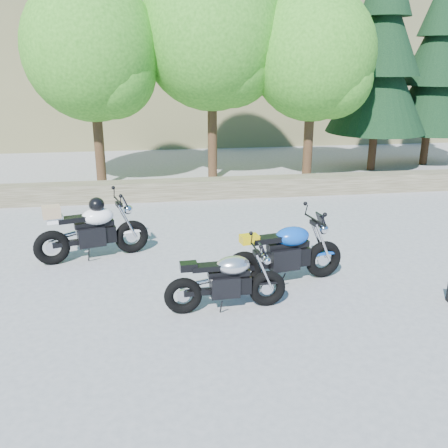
{
  "coord_description": "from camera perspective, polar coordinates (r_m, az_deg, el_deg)",
  "views": [
    {
      "loc": [
        -1.0,
        -7.33,
        3.57
      ],
      "look_at": [
        0.2,
        1.0,
        0.75
      ],
      "focal_mm": 40.0,
      "sensor_mm": 36.0,
      "label": 1
    }
  ],
  "objects": [
    {
      "name": "ground",
      "position": [
        8.21,
        -0.39,
        -7.23
      ],
      "size": [
        90.0,
        90.0,
        0.0
      ],
      "primitive_type": "plane",
      "color": "gray",
      "rests_on": "ground"
    },
    {
      "name": "stone_wall",
      "position": [
        13.29,
        -3.64,
        4.01
      ],
      "size": [
        22.0,
        0.55,
        0.5
      ],
      "primitive_type": "cube",
      "color": "#4E4734",
      "rests_on": "ground"
    },
    {
      "name": "tree_decid_left",
      "position": [
        14.53,
        -14.45,
        18.22
      ],
      "size": [
        3.67,
        3.67,
        5.62
      ],
      "color": "#382314",
      "rests_on": "ground"
    },
    {
      "name": "tree_decid_mid",
      "position": [
        15.0,
        -0.96,
        20.31
      ],
      "size": [
        4.08,
        4.08,
        6.24
      ],
      "color": "#382314",
      "rests_on": "ground"
    },
    {
      "name": "tree_decid_right",
      "position": [
        15.02,
        10.57,
        17.95
      ],
      "size": [
        3.54,
        3.54,
        5.41
      ],
      "color": "#382314",
      "rests_on": "ground"
    },
    {
      "name": "conifer_near",
      "position": [
        17.12,
        17.56,
        18.08
      ],
      "size": [
        3.17,
        3.17,
        7.06
      ],
      "color": "#382314",
      "rests_on": "ground"
    },
    {
      "name": "conifer_far",
      "position": [
        18.67,
        22.98,
        16.2
      ],
      "size": [
        2.82,
        2.82,
        6.27
      ],
      "color": "#382314",
      "rests_on": "ground"
    },
    {
      "name": "silver_bike",
      "position": [
        7.35,
        0.32,
        -6.61
      ],
      "size": [
        1.83,
        0.58,
        0.92
      ],
      "rotation": [
        0.0,
        0.0,
        0.05
      ],
      "color": "black",
      "rests_on": "ground"
    },
    {
      "name": "white_bike",
      "position": [
        9.46,
        -14.92,
        -0.6
      ],
      "size": [
        2.07,
        0.82,
        1.16
      ],
      "rotation": [
        0.0,
        0.0,
        0.27
      ],
      "color": "black",
      "rests_on": "ground"
    },
    {
      "name": "blue_bike",
      "position": [
        8.23,
        7.05,
        -3.4
      ],
      "size": [
        2.1,
        0.7,
        1.06
      ],
      "rotation": [
        0.0,
        0.0,
        0.19
      ],
      "color": "black",
      "rests_on": "ground"
    }
  ]
}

